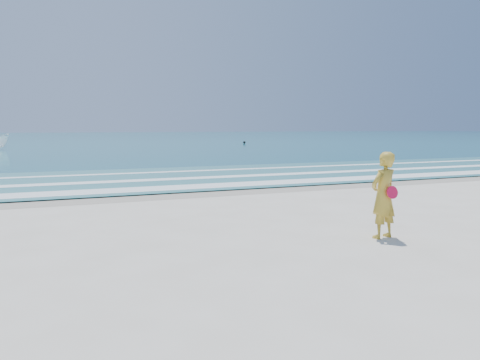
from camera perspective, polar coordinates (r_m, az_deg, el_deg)
name	(u,v)px	position (r m, az deg, el deg)	size (l,w,h in m)	color
ground	(336,258)	(8.67, 11.58, -9.31)	(400.00, 400.00, 0.00)	silver
wet_sand	(191,193)	(16.74, -5.98, -1.58)	(400.00, 2.40, 0.00)	#B2A893
ocean	(68,137)	(112.01, -20.28, 4.91)	(400.00, 190.00, 0.04)	#19727F
shallow	(159,178)	(21.53, -9.81, 0.28)	(400.00, 10.00, 0.01)	#59B7AD
foam_near	(181,187)	(17.97, -7.18, -0.88)	(400.00, 1.40, 0.01)	white
foam_mid	(163,179)	(20.76, -9.31, 0.08)	(400.00, 0.90, 0.01)	white
foam_far	(148,173)	(23.97, -11.14, 0.89)	(400.00, 0.60, 0.01)	white
buoy	(244,142)	(64.82, 0.53, 4.62)	(0.36, 0.36, 0.36)	black
woman	(383,195)	(10.28, 17.08, -1.78)	(0.75, 0.57, 1.83)	gold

